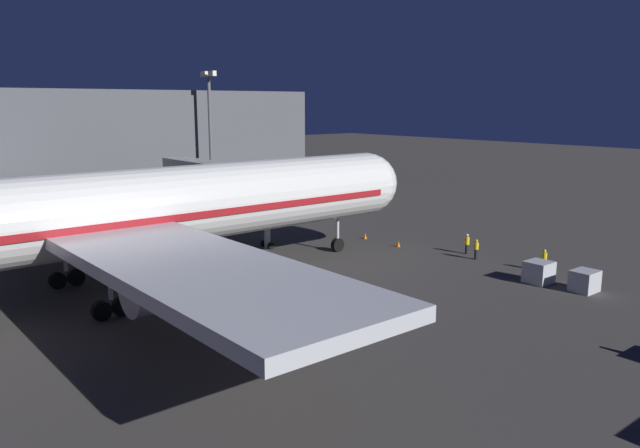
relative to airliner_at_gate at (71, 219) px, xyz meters
The scene contains 11 objects.
ground_plane 12.01m from the airliner_at_gate, 90.00° to the right, with size 320.00×320.00×0.00m, color #383533.
airliner_at_gate is the anchor object (origin of this frame).
jet_bridge 21.86m from the airliner_at_gate, 59.03° to the right, with size 20.81×3.40×7.31m.
apron_floodlight_mast 35.84m from the airliner_at_gate, 44.27° to the right, with size 2.90×0.50×16.62m.
baggage_container_near_belt 34.91m from the airliner_at_gate, 125.23° to the right, with size 1.54×1.82×1.51m, color #B7BABF.
baggage_container_mid_row 32.71m from the airliner_at_gate, 121.17° to the right, with size 1.73×1.79×1.61m, color #B7BABF.
ground_crew_near_nose_gear 31.71m from the airliner_at_gate, 107.83° to the right, with size 0.40×0.40×1.73m.
ground_crew_by_belt_loader 34.78m from the airliner_at_gate, 116.25° to the right, with size 0.40×0.40×1.75m.
ground_crew_marshaller_fwd 32.21m from the airliner_at_gate, 104.30° to the right, with size 0.40×0.40×1.78m.
traffic_cone_nose_port 28.85m from the airliner_at_gate, 94.45° to the right, with size 0.36×0.36×0.55m, color orange.
traffic_cone_nose_starboard 28.85m from the airliner_at_gate, 85.55° to the right, with size 0.36×0.36×0.55m, color orange.
Camera 1 is at (-40.18, 23.13, 12.99)m, focal length 34.73 mm.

